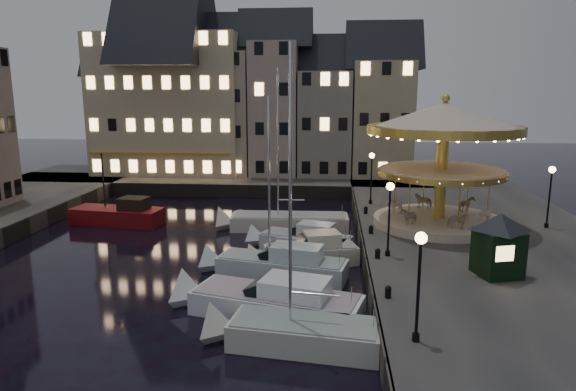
# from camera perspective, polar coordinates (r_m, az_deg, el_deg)

# --- Properties ---
(ground) EXTENTS (160.00, 160.00, 0.00)m
(ground) POSITION_cam_1_polar(r_m,az_deg,el_deg) (29.02, -3.37, -9.36)
(ground) COLOR black
(ground) RESTS_ON ground
(quay_east) EXTENTS (16.00, 56.00, 1.30)m
(quay_east) POSITION_cam_1_polar(r_m,az_deg,el_deg) (35.65, 21.09, -5.03)
(quay_east) COLOR #474442
(quay_east) RESTS_ON ground
(quay_north) EXTENTS (44.00, 12.00, 1.30)m
(quay_north) POSITION_cam_1_polar(r_m,az_deg,el_deg) (56.94, -7.32, 1.68)
(quay_north) COLOR #474442
(quay_north) RESTS_ON ground
(quaywall_e) EXTENTS (0.15, 44.00, 1.30)m
(quaywall_e) POSITION_cam_1_polar(r_m,az_deg,el_deg) (34.28, 8.10, -5.00)
(quaywall_e) COLOR #47423A
(quaywall_e) RESTS_ON ground
(quaywall_n) EXTENTS (48.00, 0.15, 1.30)m
(quaywall_n) POSITION_cam_1_polar(r_m,az_deg,el_deg) (50.76, -6.53, 0.49)
(quaywall_n) COLOR #47423A
(quaywall_n) RESTS_ON ground
(streetlamp_a) EXTENTS (0.44, 0.44, 4.17)m
(streetlamp_a) POSITION_cam_1_polar(r_m,az_deg,el_deg) (19.18, 14.39, -8.14)
(streetlamp_a) COLOR black
(streetlamp_a) RESTS_ON quay_east
(streetlamp_b) EXTENTS (0.44, 0.44, 4.17)m
(streetlamp_b) POSITION_cam_1_polar(r_m,az_deg,el_deg) (28.71, 11.20, -1.42)
(streetlamp_b) COLOR black
(streetlamp_b) RESTS_ON quay_east
(streetlamp_c) EXTENTS (0.44, 0.44, 4.17)m
(streetlamp_c) POSITION_cam_1_polar(r_m,az_deg,el_deg) (41.92, 9.26, 2.73)
(streetlamp_c) COLOR black
(streetlamp_c) RESTS_ON quay_east
(streetlamp_d) EXTENTS (0.44, 0.44, 4.17)m
(streetlamp_d) POSITION_cam_1_polar(r_m,az_deg,el_deg) (38.24, 27.13, 0.75)
(streetlamp_d) COLOR black
(streetlamp_d) RESTS_ON quay_east
(bollard_a) EXTENTS (0.30, 0.30, 0.57)m
(bollard_a) POSITION_cam_1_polar(r_m,az_deg,el_deg) (23.65, 11.06, -10.40)
(bollard_a) COLOR black
(bollard_a) RESTS_ON quay_east
(bollard_b) EXTENTS (0.30, 0.30, 0.57)m
(bollard_b) POSITION_cam_1_polar(r_m,az_deg,el_deg) (28.80, 9.93, -6.31)
(bollard_b) COLOR black
(bollard_b) RESTS_ON quay_east
(bollard_c) EXTENTS (0.30, 0.30, 0.57)m
(bollard_c) POSITION_cam_1_polar(r_m,az_deg,el_deg) (33.58, 9.21, -3.69)
(bollard_c) COLOR black
(bollard_c) RESTS_ON quay_east
(bollard_d) EXTENTS (0.30, 0.30, 0.57)m
(bollard_d) POSITION_cam_1_polar(r_m,az_deg,el_deg) (38.90, 8.63, -1.56)
(bollard_d) COLOR black
(bollard_d) RESTS_ON quay_east
(townhouse_na) EXTENTS (5.50, 8.00, 12.80)m
(townhouse_na) POSITION_cam_1_polar(r_m,az_deg,el_deg) (61.53, -17.74, 8.64)
(townhouse_na) COLOR tan
(townhouse_na) RESTS_ON quay_north
(townhouse_nb) EXTENTS (6.16, 8.00, 13.80)m
(townhouse_nb) POSITION_cam_1_polar(r_m,az_deg,el_deg) (59.64, -12.87, 9.31)
(townhouse_nb) COLOR slate
(townhouse_nb) RESTS_ON quay_north
(townhouse_nc) EXTENTS (6.82, 8.00, 14.80)m
(townhouse_nc) POSITION_cam_1_polar(r_m,az_deg,el_deg) (58.08, -7.11, 9.94)
(townhouse_nc) COLOR #B09F8B
(townhouse_nc) RESTS_ON quay_north
(townhouse_nd) EXTENTS (5.50, 8.00, 15.80)m
(townhouse_nd) POSITION_cam_1_polar(r_m,az_deg,el_deg) (57.16, -1.38, 10.50)
(townhouse_nd) COLOR #B09A90
(townhouse_nd) RESTS_ON quay_north
(townhouse_ne) EXTENTS (6.16, 8.00, 12.80)m
(townhouse_ne) POSITION_cam_1_polar(r_m,az_deg,el_deg) (56.87, 4.17, 8.96)
(townhouse_ne) COLOR gray
(townhouse_ne) RESTS_ON quay_north
(townhouse_nf) EXTENTS (6.82, 8.00, 13.80)m
(townhouse_nf) POSITION_cam_1_polar(r_m,az_deg,el_deg) (57.09, 10.34, 9.32)
(townhouse_nf) COLOR tan
(townhouse_nf) RESTS_ON quay_north
(hotel_corner) EXTENTS (17.60, 9.00, 16.80)m
(hotel_corner) POSITION_cam_1_polar(r_m,az_deg,el_deg) (59.59, -12.89, 10.75)
(hotel_corner) COLOR beige
(hotel_corner) RESTS_ON quay_north
(motorboat_a) EXTENTS (7.29, 3.20, 12.04)m
(motorboat_a) POSITION_cam_1_polar(r_m,az_deg,el_deg) (21.89, 0.35, -15.11)
(motorboat_a) COLOR beige
(motorboat_a) RESTS_ON ground
(motorboat_b) EXTENTS (9.03, 4.77, 2.15)m
(motorboat_b) POSITION_cam_1_polar(r_m,az_deg,el_deg) (24.57, -2.21, -11.74)
(motorboat_b) COLOR white
(motorboat_b) RESTS_ON ground
(motorboat_c) EXTENTS (8.38, 3.74, 11.10)m
(motorboat_c) POSITION_cam_1_polar(r_m,az_deg,el_deg) (29.28, -1.46, -7.75)
(motorboat_c) COLOR silver
(motorboat_c) RESTS_ON ground
(motorboat_d) EXTENTS (6.64, 3.74, 2.15)m
(motorboat_d) POSITION_cam_1_polar(r_m,az_deg,el_deg) (31.32, 1.81, -6.52)
(motorboat_d) COLOR beige
(motorboat_d) RESTS_ON ground
(motorboat_e) EXTENTS (6.94, 3.81, 2.15)m
(motorboat_e) POSITION_cam_1_polar(r_m,az_deg,el_deg) (33.93, 1.33, -5.08)
(motorboat_e) COLOR silver
(motorboat_e) RESTS_ON ground
(motorboat_f) EXTENTS (9.90, 2.95, 13.15)m
(motorboat_f) POSITION_cam_1_polar(r_m,az_deg,el_deg) (39.04, -0.67, -3.01)
(motorboat_f) COLOR silver
(motorboat_f) RESTS_ON ground
(red_fishing_boat) EXTENTS (7.33, 3.35, 5.82)m
(red_fishing_boat) POSITION_cam_1_polar(r_m,az_deg,el_deg) (42.49, -18.24, -2.16)
(red_fishing_boat) COLOR maroon
(red_fishing_boat) RESTS_ON ground
(carousel) EXTENTS (10.09, 10.09, 8.82)m
(carousel) POSITION_cam_1_polar(r_m,az_deg,el_deg) (35.71, 16.89, 5.87)
(carousel) COLOR beige
(carousel) RESTS_ON quay_east
(ticket_kiosk) EXTENTS (3.08, 3.08, 3.61)m
(ticket_kiosk) POSITION_cam_1_polar(r_m,az_deg,el_deg) (27.40, 22.45, -3.95)
(ticket_kiosk) COLOR black
(ticket_kiosk) RESTS_ON quay_east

